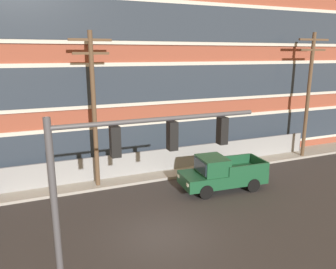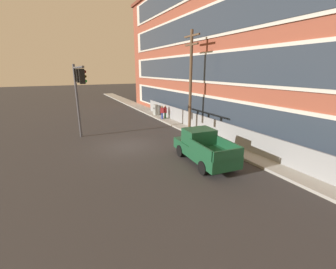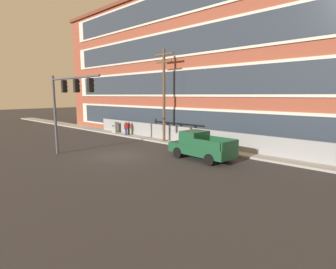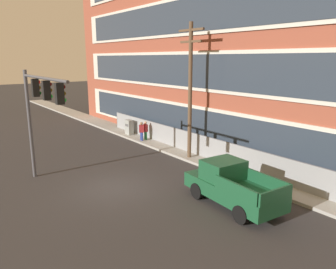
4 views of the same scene
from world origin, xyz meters
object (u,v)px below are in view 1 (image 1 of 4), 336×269
object	(u,v)px
pickup_truck_dark_green	(221,174)
utility_pole_near_corner	(94,105)
utility_pole_midblock	(309,91)
traffic_signal_mast	(127,165)

from	to	relation	value
pickup_truck_dark_green	utility_pole_near_corner	xyz separation A→B (m)	(-6.57, 3.04, 3.97)
utility_pole_near_corner	utility_pole_midblock	size ratio (longest dim) A/B	0.97
traffic_signal_mast	utility_pole_midblock	world-z (taller)	utility_pole_midblock
utility_pole_midblock	traffic_signal_mast	bearing A→B (deg)	-150.71
traffic_signal_mast	pickup_truck_dark_green	bearing A→B (deg)	40.90
pickup_truck_dark_green	utility_pole_midblock	bearing A→B (deg)	17.31
traffic_signal_mast	pickup_truck_dark_green	xyz separation A→B (m)	(7.31, 6.34, -3.57)
utility_pole_near_corner	utility_pole_midblock	world-z (taller)	utility_pole_midblock
utility_pole_near_corner	utility_pole_midblock	bearing A→B (deg)	-0.92
utility_pole_near_corner	utility_pole_midblock	distance (m)	15.53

